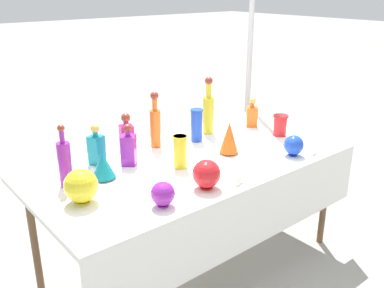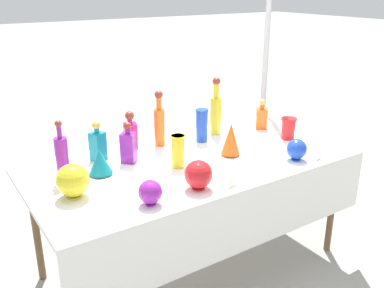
{
  "view_description": "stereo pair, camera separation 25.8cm",
  "coord_description": "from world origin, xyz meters",
  "px_view_note": "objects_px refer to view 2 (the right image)",
  "views": [
    {
      "loc": [
        -1.54,
        -1.87,
        1.77
      ],
      "look_at": [
        0.0,
        0.0,
        0.86
      ],
      "focal_mm": 40.0,
      "sensor_mm": 36.0,
      "label": 1
    },
    {
      "loc": [
        -1.33,
        -2.02,
        1.77
      ],
      "look_at": [
        0.0,
        0.0,
        0.86
      ],
      "focal_mm": 40.0,
      "sensor_mm": 36.0,
      "label": 2
    }
  ],
  "objects_px": {
    "square_decanter_2": "(130,132)",
    "slender_vase_2": "(202,125)",
    "tall_bottle_1": "(216,111)",
    "slender_vase_0": "(288,128)",
    "cardboard_box_behind_left": "(182,176)",
    "round_bowl_3": "(73,180)",
    "tall_bottle_2": "(159,123)",
    "fluted_vase_1": "(231,139)",
    "fluted_vase_0": "(100,162)",
    "round_bowl_0": "(297,149)",
    "tall_bottle_0": "(62,157)",
    "slender_vase_1": "(178,150)",
    "canopy_pole": "(265,67)",
    "square_decanter_1": "(98,144)",
    "square_decanter_3": "(128,146)",
    "round_bowl_1": "(150,192)",
    "square_decanter_0": "(262,117)",
    "round_bowl_2": "(198,174)"
  },
  "relations": [
    {
      "from": "fluted_vase_1",
      "to": "round_bowl_2",
      "type": "distance_m",
      "value": 0.51
    },
    {
      "from": "tall_bottle_0",
      "to": "round_bowl_2",
      "type": "xyz_separation_m",
      "value": [
        0.55,
        -0.5,
        -0.05
      ]
    },
    {
      "from": "round_bowl_3",
      "to": "tall_bottle_2",
      "type": "bearing_deg",
      "value": 29.39
    },
    {
      "from": "tall_bottle_1",
      "to": "round_bowl_0",
      "type": "distance_m",
      "value": 0.68
    },
    {
      "from": "tall_bottle_0",
      "to": "canopy_pole",
      "type": "bearing_deg",
      "value": 14.37
    },
    {
      "from": "square_decanter_2",
      "to": "tall_bottle_2",
      "type": "bearing_deg",
      "value": -16.88
    },
    {
      "from": "square_decanter_1",
      "to": "fluted_vase_0",
      "type": "relative_size",
      "value": 1.65
    },
    {
      "from": "tall_bottle_0",
      "to": "tall_bottle_1",
      "type": "xyz_separation_m",
      "value": [
        1.15,
        0.16,
        0.03
      ]
    },
    {
      "from": "tall_bottle_0",
      "to": "fluted_vase_1",
      "type": "relative_size",
      "value": 1.63
    },
    {
      "from": "tall_bottle_1",
      "to": "tall_bottle_2",
      "type": "height_order",
      "value": "tall_bottle_1"
    },
    {
      "from": "square_decanter_2",
      "to": "slender_vase_2",
      "type": "bearing_deg",
      "value": -17.46
    },
    {
      "from": "slender_vase_1",
      "to": "round_bowl_3",
      "type": "relative_size",
      "value": 1.1
    },
    {
      "from": "tall_bottle_0",
      "to": "round_bowl_0",
      "type": "distance_m",
      "value": 1.37
    },
    {
      "from": "cardboard_box_behind_left",
      "to": "canopy_pole",
      "type": "distance_m",
      "value": 1.2
    },
    {
      "from": "fluted_vase_1",
      "to": "square_decanter_1",
      "type": "bearing_deg",
      "value": 152.2
    },
    {
      "from": "square_decanter_2",
      "to": "fluted_vase_1",
      "type": "distance_m",
      "value": 0.65
    },
    {
      "from": "slender_vase_1",
      "to": "canopy_pole",
      "type": "xyz_separation_m",
      "value": [
        1.28,
        0.68,
        0.25
      ]
    },
    {
      "from": "tall_bottle_0",
      "to": "tall_bottle_2",
      "type": "bearing_deg",
      "value": 14.25
    },
    {
      "from": "square_decanter_2",
      "to": "round_bowl_0",
      "type": "xyz_separation_m",
      "value": [
        0.75,
        -0.74,
        -0.04
      ]
    },
    {
      "from": "slender_vase_0",
      "to": "round_bowl_1",
      "type": "xyz_separation_m",
      "value": [
        -1.24,
        -0.31,
        -0.01
      ]
    },
    {
      "from": "tall_bottle_0",
      "to": "fluted_vase_0",
      "type": "relative_size",
      "value": 2.26
    },
    {
      "from": "canopy_pole",
      "to": "round_bowl_3",
      "type": "bearing_deg",
      "value": -159.54
    },
    {
      "from": "slender_vase_0",
      "to": "cardboard_box_behind_left",
      "type": "distance_m",
      "value": 1.25
    },
    {
      "from": "square_decanter_2",
      "to": "fluted_vase_0",
      "type": "relative_size",
      "value": 1.66
    },
    {
      "from": "fluted_vase_1",
      "to": "round_bowl_0",
      "type": "bearing_deg",
      "value": -44.38
    },
    {
      "from": "square_decanter_1",
      "to": "cardboard_box_behind_left",
      "type": "relative_size",
      "value": 0.58
    },
    {
      "from": "tall_bottle_1",
      "to": "slender_vase_0",
      "type": "bearing_deg",
      "value": -45.08
    },
    {
      "from": "square_decanter_1",
      "to": "slender_vase_2",
      "type": "relative_size",
      "value": 1.12
    },
    {
      "from": "square_decanter_3",
      "to": "round_bowl_1",
      "type": "distance_m",
      "value": 0.56
    },
    {
      "from": "tall_bottle_2",
      "to": "cardboard_box_behind_left",
      "type": "xyz_separation_m",
      "value": [
        0.56,
        0.63,
        -0.78
      ]
    },
    {
      "from": "tall_bottle_1",
      "to": "fluted_vase_1",
      "type": "distance_m",
      "value": 0.42
    },
    {
      "from": "slender_vase_0",
      "to": "canopy_pole",
      "type": "bearing_deg",
      "value": 60.4
    },
    {
      "from": "tall_bottle_2",
      "to": "square_decanter_0",
      "type": "height_order",
      "value": "tall_bottle_2"
    },
    {
      "from": "tall_bottle_0",
      "to": "cardboard_box_behind_left",
      "type": "bearing_deg",
      "value": 32.52
    },
    {
      "from": "tall_bottle_2",
      "to": "fluted_vase_0",
      "type": "bearing_deg",
      "value": -155.81
    },
    {
      "from": "square_decanter_3",
      "to": "canopy_pole",
      "type": "bearing_deg",
      "value": 17.01
    },
    {
      "from": "square_decanter_0",
      "to": "round_bowl_1",
      "type": "bearing_deg",
      "value": -154.77
    },
    {
      "from": "tall_bottle_0",
      "to": "tall_bottle_1",
      "type": "height_order",
      "value": "tall_bottle_1"
    },
    {
      "from": "tall_bottle_0",
      "to": "round_bowl_3",
      "type": "height_order",
      "value": "tall_bottle_0"
    },
    {
      "from": "round_bowl_0",
      "to": "slender_vase_0",
      "type": "bearing_deg",
      "value": 52.17
    },
    {
      "from": "tall_bottle_1",
      "to": "fluted_vase_1",
      "type": "bearing_deg",
      "value": -113.13
    },
    {
      "from": "fluted_vase_1",
      "to": "fluted_vase_0",
      "type": "bearing_deg",
      "value": 167.94
    },
    {
      "from": "square_decanter_1",
      "to": "slender_vase_1",
      "type": "relative_size",
      "value": 1.28
    },
    {
      "from": "tall_bottle_2",
      "to": "square_decanter_3",
      "type": "relative_size",
      "value": 1.47
    },
    {
      "from": "slender_vase_2",
      "to": "square_decanter_0",
      "type": "bearing_deg",
      "value": -1.67
    },
    {
      "from": "round_bowl_1",
      "to": "square_decanter_3",
      "type": "bearing_deg",
      "value": 75.14
    },
    {
      "from": "fluted_vase_0",
      "to": "round_bowl_0",
      "type": "relative_size",
      "value": 1.13
    },
    {
      "from": "slender_vase_0",
      "to": "slender_vase_1",
      "type": "relative_size",
      "value": 0.76
    },
    {
      "from": "fluted_vase_0",
      "to": "cardboard_box_behind_left",
      "type": "distance_m",
      "value": 1.54
    },
    {
      "from": "square_decanter_3",
      "to": "slender_vase_1",
      "type": "height_order",
      "value": "square_decanter_3"
    }
  ]
}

